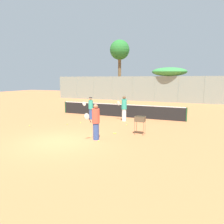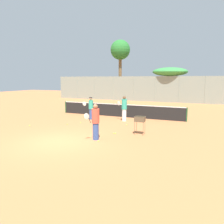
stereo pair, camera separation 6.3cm
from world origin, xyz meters
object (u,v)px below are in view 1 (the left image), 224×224
(player_red_cap, at_px, (91,108))
(player_yellow_shirt, at_px, (96,122))
(player_white_outfit, at_px, (124,108))
(ball_cart, at_px, (140,120))
(parked_car, at_px, (194,96))
(tennis_net, at_px, (119,110))

(player_red_cap, height_order, player_yellow_shirt, player_yellow_shirt)
(player_white_outfit, xyz_separation_m, ball_cart, (2.24, -3.40, -0.16))
(player_white_outfit, relative_size, player_yellow_shirt, 1.01)
(ball_cart, distance_m, parked_car, 22.95)
(player_red_cap, distance_m, player_yellow_shirt, 5.86)
(ball_cart, bearing_deg, player_yellow_shirt, -132.48)
(player_white_outfit, xyz_separation_m, parked_car, (3.88, 19.49, -0.30))
(tennis_net, bearing_deg, player_yellow_shirt, -77.84)
(ball_cart, bearing_deg, tennis_net, 123.47)
(parked_car, bearing_deg, player_white_outfit, -101.27)
(player_yellow_shirt, height_order, ball_cart, player_yellow_shirt)
(player_yellow_shirt, bearing_deg, parked_car, -162.86)
(tennis_net, height_order, player_red_cap, player_red_cap)
(player_white_outfit, bearing_deg, ball_cart, 143.80)
(player_white_outfit, distance_m, player_yellow_shirt, 5.38)
(player_yellow_shirt, xyz_separation_m, parked_car, (3.43, 24.85, -0.29))
(player_red_cap, xyz_separation_m, player_yellow_shirt, (3.08, -4.98, 0.06))
(tennis_net, xyz_separation_m, player_red_cap, (-1.59, -1.95, 0.34))
(tennis_net, relative_size, player_red_cap, 6.29)
(tennis_net, distance_m, player_white_outfit, 1.93)
(player_red_cap, bearing_deg, tennis_net, -139.49)
(tennis_net, relative_size, player_white_outfit, 5.77)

